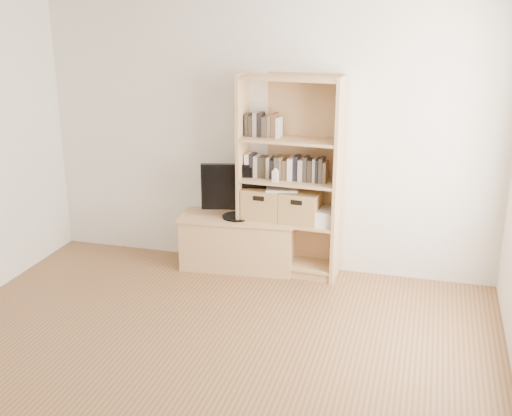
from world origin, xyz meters
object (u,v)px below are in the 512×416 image
at_px(bookshelf, 289,178).
at_px(tv_stand, 238,244).
at_px(baby_monitor, 275,176).
at_px(basket_right, 301,207).
at_px(basket_left, 263,203).
at_px(television, 237,191).
at_px(laptop, 282,189).

bearing_deg(bookshelf, tv_stand, -173.33).
bearing_deg(baby_monitor, tv_stand, 176.66).
bearing_deg(baby_monitor, bookshelf, 48.62).
bearing_deg(basket_right, basket_left, -178.29).
distance_m(bookshelf, basket_right, 0.30).
bearing_deg(television, baby_monitor, -22.70).
xyz_separation_m(tv_stand, bookshelf, (0.51, 0.04, 0.71)).
bearing_deg(laptop, baby_monitor, -127.83).
distance_m(television, baby_monitor, 0.44).
height_order(bookshelf, basket_right, bookshelf).
bearing_deg(baby_monitor, laptop, 70.58).
bearing_deg(basket_right, baby_monitor, -153.94).
distance_m(tv_stand, basket_left, 0.50).
distance_m(bookshelf, laptop, 0.13).
xyz_separation_m(television, baby_monitor, (0.39, -0.07, 0.19)).
xyz_separation_m(tv_stand, basket_right, (0.62, 0.03, 0.43)).
relative_size(television, basket_right, 1.94).
relative_size(bookshelf, basket_left, 5.25).
bearing_deg(laptop, basket_left, 162.38).
height_order(tv_stand, television, television).
xyz_separation_m(tv_stand, basket_left, (0.25, 0.04, 0.43)).
xyz_separation_m(basket_left, basket_right, (0.38, -0.02, -0.00)).
relative_size(tv_stand, laptop, 3.68).
bearing_deg(laptop, tv_stand, 171.00).
height_order(basket_left, laptop, laptop).
distance_m(bookshelf, television, 0.53).
distance_m(tv_stand, bookshelf, 0.88).
height_order(baby_monitor, laptop, baby_monitor).
distance_m(tv_stand, basket_right, 0.76).
bearing_deg(basket_right, television, -173.37).
relative_size(television, laptop, 2.33).
bearing_deg(television, laptop, -9.96).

